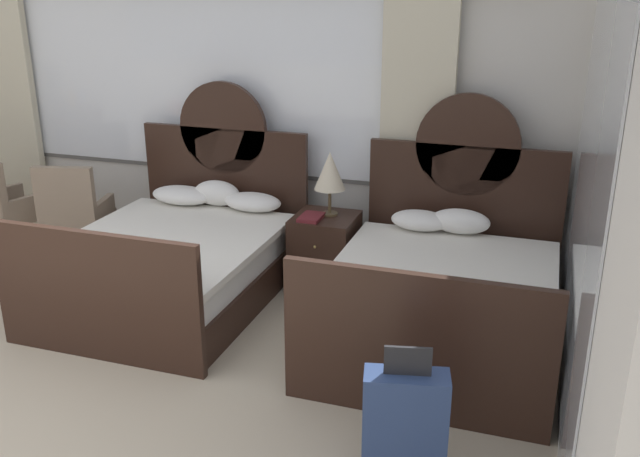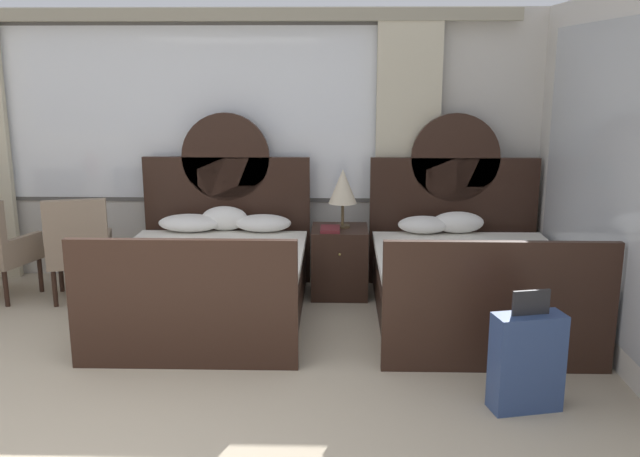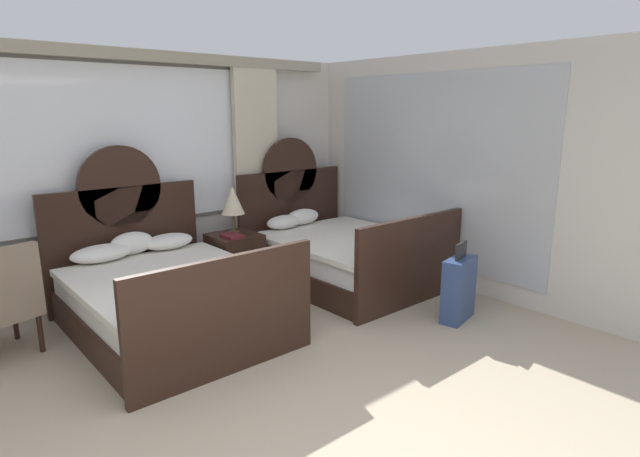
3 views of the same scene
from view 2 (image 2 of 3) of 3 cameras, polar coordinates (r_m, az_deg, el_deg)
name	(u,v)px [view 2 (image 2 of 3)]	position (r m, az deg, el deg)	size (l,w,h in m)	color
wall_back_window	(193,138)	(7.19, -10.37, 7.31)	(6.96, 0.22, 2.70)	beige
wall_right_mirror	(630,183)	(5.33, 24.05, 3.40)	(0.08, 4.32, 2.70)	beige
bed_near_window	(211,277)	(6.17, -8.89, -3.92)	(1.65, 2.15, 1.71)	black
bed_near_mirror	(469,280)	(6.17, 12.10, -4.13)	(1.65, 2.15, 1.71)	black
nightstand_between_beds	(340,261)	(6.66, 1.61, -2.70)	(0.53, 0.55, 0.65)	black
table_lamp_on_nightstand	(343,187)	(6.54, 1.88, 3.42)	(0.27, 0.27, 0.56)	brown
book_on_nightstand	(330,229)	(6.47, 0.84, -0.05)	(0.18, 0.26, 0.03)	maroon
armchair_by_window_left	(79,246)	(6.81, -19.11, -1.38)	(0.67, 0.67, 0.99)	#84705B
suitcase_on_floor	(527,361)	(4.68, 16.56, -10.39)	(0.48, 0.28, 0.80)	navy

